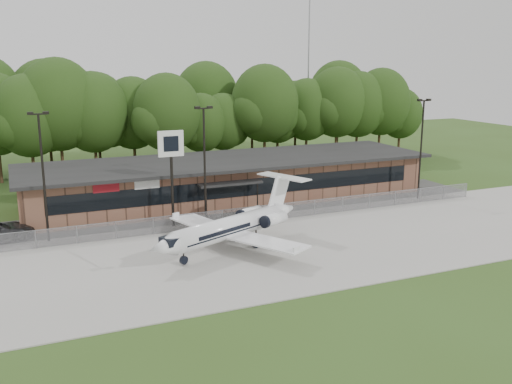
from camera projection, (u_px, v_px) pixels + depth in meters
name	position (u px, v px, depth m)	size (l,w,h in m)	color
ground	(359.00, 280.00, 37.12)	(160.00, 160.00, 0.00)	#334B1B
apron	(302.00, 244.00, 44.26)	(64.00, 18.00, 0.08)	#9E9B93
parking_lot	(246.00, 209.00, 54.54)	(50.00, 9.00, 0.06)	#383835
terminal	(229.00, 179.00, 58.02)	(41.00, 11.65, 4.30)	brown
fence	(265.00, 213.00, 50.35)	(46.00, 0.04, 1.52)	gray
treeline	(179.00, 112.00, 72.96)	(72.00, 12.00, 15.00)	#18320F
radio_mast	(308.00, 70.00, 85.69)	(0.20, 0.20, 25.00)	gray
light_pole_left	(43.00, 168.00, 43.55)	(1.55, 0.30, 10.23)	black
light_pole_mid	(205.00, 156.00, 48.58)	(1.55, 0.30, 10.23)	black
light_pole_right	(421.00, 141.00, 57.47)	(1.55, 0.30, 10.23)	black
business_jet	(233.00, 227.00, 42.73)	(14.31, 12.76, 4.93)	white
pole_sign	(171.00, 154.00, 47.66)	(2.17, 0.28, 8.28)	black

